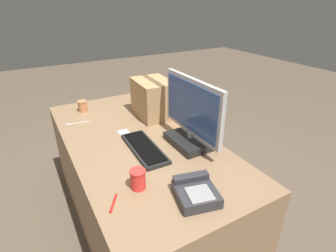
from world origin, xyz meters
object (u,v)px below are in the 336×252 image
at_px(spoon, 75,123).
at_px(sticky_note_pad, 124,132).
at_px(pen_marker, 113,203).
at_px(paper_cup_right, 138,179).
at_px(keyboard, 144,148).
at_px(desk_phone, 196,192).
at_px(monitor, 192,119).
at_px(cardboard_box, 153,98).
at_px(paper_cup_left, 83,106).

height_order(spoon, sticky_note_pad, sticky_note_pad).
bearing_deg(pen_marker, spoon, -149.24).
xyz_separation_m(paper_cup_right, spoon, (-0.94, -0.12, -0.05)).
distance_m(keyboard, desk_phone, 0.53).
distance_m(monitor, pen_marker, 0.72).
distance_m(monitor, cardboard_box, 0.54).
distance_m(paper_cup_right, pen_marker, 0.17).
distance_m(keyboard, sticky_note_pad, 0.29).
height_order(desk_phone, sticky_note_pad, desk_phone).
bearing_deg(sticky_note_pad, spoon, -140.60).
xyz_separation_m(paper_cup_right, sticky_note_pad, (-0.61, 0.15, -0.05)).
xyz_separation_m(cardboard_box, pen_marker, (0.83, -0.63, -0.14)).
distance_m(desk_phone, cardboard_box, 1.03).
bearing_deg(monitor, keyboard, -104.66).
relative_size(spoon, sticky_note_pad, 2.36).
xyz_separation_m(desk_phone, sticky_note_pad, (-0.81, -0.06, -0.03)).
bearing_deg(sticky_note_pad, keyboard, 5.79).
height_order(keyboard, pen_marker, keyboard).
bearing_deg(cardboard_box, keyboard, -33.22).
bearing_deg(keyboard, pen_marker, -39.72).
xyz_separation_m(paper_cup_right, pen_marker, (0.05, -0.15, -0.05)).
bearing_deg(paper_cup_left, keyboard, 12.57).
distance_m(paper_cup_left, paper_cup_right, 1.15).
bearing_deg(cardboard_box, pen_marker, -37.33).
bearing_deg(pen_marker, sticky_note_pad, -172.11).
distance_m(desk_phone, sticky_note_pad, 0.82).
relative_size(paper_cup_right, cardboard_box, 0.28).
bearing_deg(keyboard, desk_phone, 5.34).
distance_m(paper_cup_left, spoon, 0.25).
bearing_deg(cardboard_box, sticky_note_pad, -62.75).
bearing_deg(monitor, paper_cup_right, -63.46).
relative_size(keyboard, sticky_note_pad, 6.15).
height_order(paper_cup_left, sticky_note_pad, paper_cup_left).
height_order(monitor, spoon, monitor).
distance_m(monitor, sticky_note_pad, 0.53).
relative_size(paper_cup_right, spoon, 0.60).
height_order(paper_cup_left, spoon, paper_cup_left).
bearing_deg(spoon, sticky_note_pad, 138.10).
height_order(paper_cup_left, paper_cup_right, paper_cup_right).
xyz_separation_m(monitor, paper_cup_right, (0.24, -0.48, -0.12)).
bearing_deg(paper_cup_right, paper_cup_left, -179.83).
height_order(monitor, keyboard, monitor).
height_order(pen_marker, sticky_note_pad, pen_marker).
bearing_deg(monitor, desk_phone, -31.46).
relative_size(monitor, keyboard, 1.26).
distance_m(desk_phone, paper_cup_left, 1.37).
bearing_deg(pen_marker, paper_cup_left, -154.41).
distance_m(keyboard, spoon, 0.69).
height_order(paper_cup_left, cardboard_box, cardboard_box).
bearing_deg(cardboard_box, spoon, -105.02).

